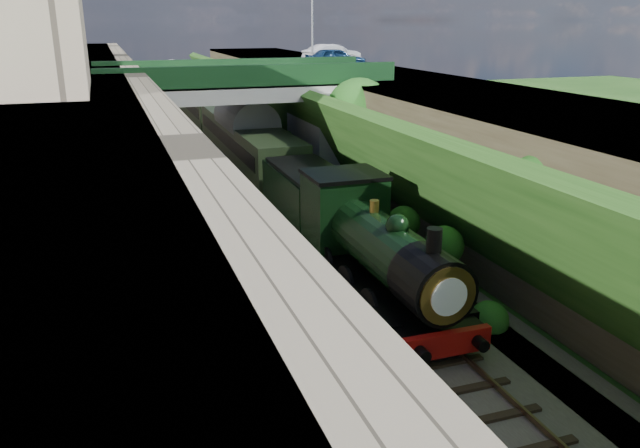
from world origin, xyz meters
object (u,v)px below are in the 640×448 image
(lamppost, at_px, (313,19))
(car_silver, at_px, (332,54))
(tender, at_px, (309,203))
(locomotive, at_px, (375,252))
(car_blue, at_px, (336,59))
(road_bridge, at_px, (252,118))
(tree, at_px, (360,114))

(lamppost, xyz_separation_m, car_silver, (2.63, 3.35, -2.57))
(tender, bearing_deg, locomotive, -90.00)
(lamppost, distance_m, car_blue, 3.16)
(road_bridge, distance_m, lamppost, 10.81)
(tree, bearing_deg, car_silver, 75.63)
(road_bridge, relative_size, car_silver, 3.52)
(lamppost, distance_m, tender, 19.52)
(tree, bearing_deg, lamppost, 84.30)
(car_silver, bearing_deg, locomotive, 147.69)
(tender, bearing_deg, tree, 49.57)
(lamppost, distance_m, car_silver, 4.97)
(car_blue, relative_size, tender, 0.70)
(car_blue, bearing_deg, locomotive, 163.45)
(road_bridge, height_order, lamppost, lamppost)
(lamppost, height_order, locomotive, lamppost)
(car_silver, xyz_separation_m, locomotive, (-8.47, -27.56, -5.11))
(lamppost, height_order, tender, lamppost)
(lamppost, xyz_separation_m, locomotive, (-5.84, -24.21, -7.67))
(locomotive, bearing_deg, tree, 69.92)
(car_silver, bearing_deg, lamppost, 126.64)
(tree, distance_m, car_silver, 15.32)
(road_bridge, height_order, car_silver, car_silver)
(tender, bearing_deg, car_blue, 65.61)
(tree, xyz_separation_m, locomotive, (-4.71, -12.90, -2.75))
(car_silver, height_order, locomotive, car_silver)
(car_blue, relative_size, car_silver, 0.93)
(road_bridge, distance_m, car_blue, 9.68)
(tree, xyz_separation_m, tender, (-4.71, -5.53, -3.03))
(car_silver, height_order, tender, car_silver)
(lamppost, bearing_deg, tree, -95.70)
(tree, xyz_separation_m, car_silver, (3.76, 14.66, 2.35))
(tree, distance_m, lamppost, 12.39)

